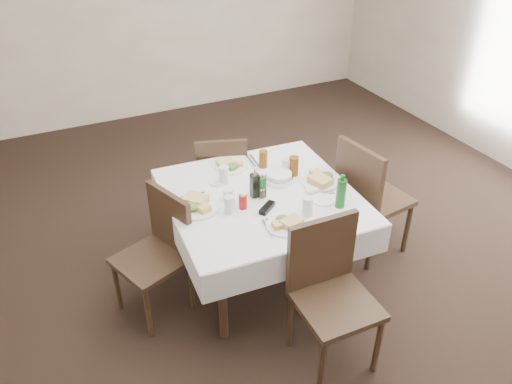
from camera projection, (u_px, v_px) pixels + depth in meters
ground_plane at (283, 269)px, 4.03m from camera, size 7.00×7.00×0.00m
room_shell at (291, 62)px, 3.11m from camera, size 6.04×7.04×2.80m
dining_table at (261, 204)px, 3.61m from camera, size 1.39×1.39×0.76m
chair_north at (222, 175)px, 4.29m from camera, size 0.53×0.53×0.89m
chair_south at (329, 284)px, 3.08m from camera, size 0.48×0.48×0.98m
chair_east at (367, 193)px, 3.92m from camera, size 0.54×0.54×1.02m
chair_west at (160, 246)px, 3.46m from camera, size 0.56×0.56×0.92m
meal_north at (230, 165)px, 3.89m from camera, size 0.26×0.26×0.06m
meal_south at (286, 224)px, 3.24m from camera, size 0.25×0.25×0.06m
meal_east at (321, 179)px, 3.70m from camera, size 0.30×0.30×0.07m
meal_west at (196, 205)px, 3.41m from camera, size 0.30×0.30×0.07m
side_plate_a at (218, 182)px, 3.71m from camera, size 0.14×0.14×0.01m
side_plate_b at (323, 200)px, 3.50m from camera, size 0.16×0.16×0.01m
water_n at (224, 175)px, 3.67m from camera, size 0.07×0.07×0.14m
water_s at (308, 206)px, 3.33m from camera, size 0.07×0.07×0.13m
water_e at (287, 167)px, 3.78m from camera, size 0.07×0.07×0.13m
water_w at (229, 204)px, 3.36m from camera, size 0.07×0.07×0.12m
iced_tea_a at (263, 159)px, 3.87m from camera, size 0.07×0.07×0.14m
iced_tea_b at (294, 166)px, 3.76m from camera, size 0.07×0.07×0.15m
bread_basket at (279, 177)px, 3.71m from camera, size 0.21×0.21×0.07m
oil_cruet_dark at (255, 184)px, 3.50m from camera, size 0.06×0.06×0.23m
oil_cruet_green at (262, 186)px, 3.50m from camera, size 0.05×0.05×0.20m
ketchup_bottle at (243, 201)px, 3.40m from camera, size 0.06×0.06×0.12m
salt_shaker at (259, 190)px, 3.55m from camera, size 0.03×0.03×0.08m
pepper_shaker at (262, 193)px, 3.51m from camera, size 0.04×0.04×0.08m
coffee_mug at (228, 195)px, 3.50m from camera, size 0.11×0.11×0.08m
sunglasses at (267, 208)px, 3.40m from camera, size 0.15×0.13×0.03m
green_bottle at (341, 193)px, 3.38m from camera, size 0.07×0.07×0.25m
sugar_caddy at (312, 191)px, 3.56m from camera, size 0.09×0.06×0.04m
cutlery_n at (252, 160)px, 3.98m from camera, size 0.07×0.20×0.01m
cutlery_s at (270, 228)px, 3.23m from camera, size 0.07×0.21×0.01m
cutlery_e at (324, 194)px, 3.57m from camera, size 0.16×0.05×0.01m
cutlery_w at (192, 197)px, 3.54m from camera, size 0.20×0.06×0.01m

